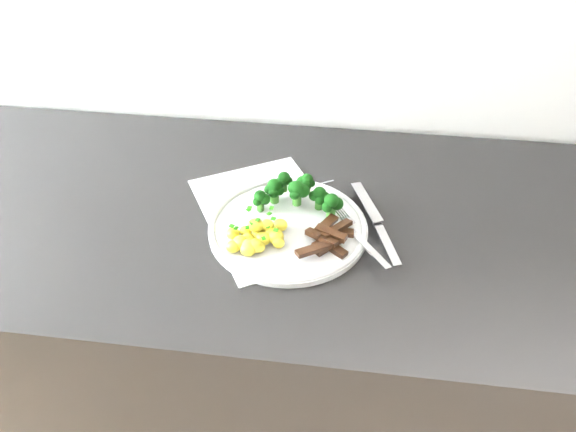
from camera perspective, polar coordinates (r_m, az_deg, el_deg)
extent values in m
cube|color=black|center=(1.26, 2.77, -15.72)|extent=(2.34, 0.59, 0.88)
cube|color=white|center=(0.94, -1.98, 0.23)|extent=(0.32, 0.35, 0.00)
cube|color=slate|center=(0.99, 1.16, 2.76)|extent=(0.12, 0.07, 0.00)
cube|color=slate|center=(0.98, 0.43, 2.18)|extent=(0.11, 0.07, 0.00)
cube|color=slate|center=(0.97, -0.33, 1.58)|extent=(0.11, 0.07, 0.00)
cube|color=slate|center=(0.95, -1.11, 0.97)|extent=(0.10, 0.06, 0.00)
cube|color=slate|center=(0.94, -1.91, 0.33)|extent=(0.10, 0.06, 0.00)
cube|color=slate|center=(0.93, -2.73, -0.32)|extent=(0.10, 0.06, 0.00)
cube|color=slate|center=(0.92, -3.57, -0.98)|extent=(0.09, 0.06, 0.00)
cube|color=slate|center=(0.91, -4.44, -1.67)|extent=(0.09, 0.05, 0.00)
cylinder|color=silver|center=(0.91, 0.00, -1.24)|extent=(0.26, 0.26, 0.01)
torus|color=silver|center=(0.90, 0.00, -0.97)|extent=(0.25, 0.25, 0.01)
cylinder|color=#295D1B|center=(0.92, 0.90, 1.72)|extent=(0.01, 0.01, 0.02)
sphere|color=black|center=(0.91, 1.49, 2.55)|extent=(0.02, 0.02, 0.02)
sphere|color=black|center=(0.92, 0.67, 2.87)|extent=(0.02, 0.02, 0.02)
sphere|color=black|center=(0.91, 0.66, 2.15)|extent=(0.02, 0.02, 0.02)
sphere|color=black|center=(0.91, 0.92, 2.87)|extent=(0.02, 0.02, 0.02)
cylinder|color=#295D1B|center=(0.93, 3.15, 1.26)|extent=(0.01, 0.01, 0.02)
sphere|color=black|center=(0.92, 3.69, 1.89)|extent=(0.02, 0.02, 0.02)
sphere|color=black|center=(0.93, 3.17, 2.25)|extent=(0.01, 0.01, 0.01)
sphere|color=black|center=(0.93, 2.67, 2.06)|extent=(0.02, 0.02, 0.02)
sphere|color=black|center=(0.92, 3.27, 1.64)|extent=(0.02, 0.02, 0.02)
sphere|color=black|center=(0.92, 3.20, 2.30)|extent=(0.02, 0.02, 0.02)
cylinder|color=#295D1B|center=(0.95, -1.37, 1.96)|extent=(0.01, 0.01, 0.02)
sphere|color=black|center=(0.93, -0.85, 2.57)|extent=(0.02, 0.02, 0.02)
sphere|color=black|center=(0.94, -1.45, 3.11)|extent=(0.02, 0.02, 0.02)
sphere|color=black|center=(0.94, -1.95, 2.68)|extent=(0.02, 0.02, 0.02)
sphere|color=black|center=(0.93, -1.47, 2.37)|extent=(0.02, 0.02, 0.02)
sphere|color=black|center=(0.93, -1.40, 3.08)|extent=(0.02, 0.02, 0.02)
cylinder|color=#295D1B|center=(0.95, 1.90, 2.76)|extent=(0.01, 0.01, 0.02)
sphere|color=black|center=(0.94, 2.39, 3.32)|extent=(0.01, 0.01, 0.01)
sphere|color=black|center=(0.95, 2.03, 3.68)|extent=(0.02, 0.02, 0.02)
sphere|color=black|center=(0.94, 1.45, 3.48)|extent=(0.02, 0.02, 0.02)
sphere|color=black|center=(0.94, 1.87, 3.18)|extent=(0.02, 0.02, 0.02)
sphere|color=black|center=(0.94, 1.93, 3.71)|extent=(0.02, 0.02, 0.02)
cylinder|color=#295D1B|center=(0.96, -0.42, 3.00)|extent=(0.01, 0.01, 0.02)
sphere|color=black|center=(0.95, 0.03, 3.60)|extent=(0.01, 0.01, 0.01)
sphere|color=black|center=(0.95, -0.33, 3.93)|extent=(0.02, 0.02, 0.02)
sphere|color=black|center=(0.95, -0.88, 3.55)|extent=(0.01, 0.01, 0.01)
sphere|color=black|center=(0.94, -0.56, 3.34)|extent=(0.01, 0.01, 0.01)
sphere|color=black|center=(0.94, -0.43, 3.92)|extent=(0.02, 0.02, 0.02)
cylinder|color=#295D1B|center=(0.92, 4.35, 0.38)|extent=(0.01, 0.01, 0.02)
sphere|color=black|center=(0.91, 4.98, 1.24)|extent=(0.02, 0.02, 0.02)
sphere|color=black|center=(0.91, 4.26, 1.51)|extent=(0.02, 0.02, 0.02)
sphere|color=black|center=(0.90, 3.98, 0.90)|extent=(0.02, 0.02, 0.02)
sphere|color=black|center=(0.90, 4.43, 1.53)|extent=(0.02, 0.02, 0.02)
cylinder|color=#295D1B|center=(0.93, -2.81, 1.05)|extent=(0.01, 0.01, 0.02)
sphere|color=black|center=(0.92, -2.36, 1.71)|extent=(0.02, 0.02, 0.02)
sphere|color=black|center=(0.93, -2.94, 1.99)|extent=(0.02, 0.02, 0.02)
sphere|color=black|center=(0.92, -3.15, 1.44)|extent=(0.01, 0.01, 0.01)
sphere|color=black|center=(0.92, -2.85, 2.00)|extent=(0.02, 0.02, 0.02)
ellipsoid|color=yellow|center=(0.85, -4.06, -3.41)|extent=(0.02, 0.02, 0.02)
ellipsoid|color=yellow|center=(0.86, -0.96, -2.72)|extent=(0.02, 0.02, 0.02)
ellipsoid|color=yellow|center=(0.87, -3.07, -1.99)|extent=(0.02, 0.02, 0.02)
ellipsoid|color=yellow|center=(0.89, -2.97, -1.17)|extent=(0.02, 0.02, 0.02)
ellipsoid|color=yellow|center=(0.87, -2.50, -2.27)|extent=(0.02, 0.02, 0.02)
ellipsoid|color=yellow|center=(0.86, -3.99, -3.04)|extent=(0.02, 0.02, 0.02)
ellipsoid|color=yellow|center=(0.89, -4.31, -1.53)|extent=(0.02, 0.02, 0.02)
ellipsoid|color=yellow|center=(0.87, -1.70, -1.75)|extent=(0.03, 0.02, 0.02)
ellipsoid|color=yellow|center=(0.87, -4.07, -2.32)|extent=(0.02, 0.02, 0.02)
ellipsoid|color=yellow|center=(0.85, -3.30, -3.03)|extent=(0.02, 0.02, 0.02)
ellipsoid|color=yellow|center=(0.86, -5.56, -3.10)|extent=(0.02, 0.02, 0.02)
ellipsoid|color=yellow|center=(0.88, -5.59, -1.75)|extent=(0.02, 0.02, 0.02)
ellipsoid|color=yellow|center=(0.89, -0.80, -0.93)|extent=(0.02, 0.02, 0.02)
ellipsoid|color=yellow|center=(0.87, -2.12, -0.91)|extent=(0.02, 0.02, 0.02)
ellipsoid|color=yellow|center=(0.86, -4.84, -2.72)|extent=(0.02, 0.02, 0.02)
ellipsoid|color=yellow|center=(0.89, -2.77, -1.09)|extent=(0.02, 0.02, 0.02)
ellipsoid|color=yellow|center=(0.87, -3.31, -0.93)|extent=(0.02, 0.02, 0.02)
ellipsoid|color=yellow|center=(0.85, -3.00, -3.12)|extent=(0.02, 0.02, 0.02)
ellipsoid|color=yellow|center=(0.87, -1.24, -2.10)|extent=(0.03, 0.03, 0.02)
cube|color=#176808|center=(0.84, -2.49, -2.27)|extent=(0.01, 0.01, 0.00)
cube|color=#176808|center=(0.88, -1.91, 0.25)|extent=(0.01, 0.01, 0.00)
cube|color=#176808|center=(0.86, -1.48, -0.26)|extent=(0.01, 0.01, 0.00)
cube|color=#176808|center=(0.86, -3.50, -0.83)|extent=(0.01, 0.01, 0.00)
cube|color=#176808|center=(0.84, -4.14, -1.15)|extent=(0.01, 0.01, 0.00)
cube|color=#176808|center=(0.89, -4.00, 0.65)|extent=(0.01, 0.01, 0.00)
cube|color=#176808|center=(0.85, -5.29, -1.22)|extent=(0.01, 0.01, 0.00)
cube|color=#176808|center=(0.86, -3.10, -0.38)|extent=(0.01, 0.01, 0.00)
cube|color=#176808|center=(0.89, -3.90, 0.88)|extent=(0.01, 0.01, 0.00)
cube|color=#176808|center=(0.86, -2.04, -1.05)|extent=(0.01, 0.01, 0.00)
cube|color=#176808|center=(0.88, -1.66, 0.83)|extent=(0.01, 0.01, 0.00)
cube|color=#176808|center=(0.85, -1.25, -1.44)|extent=(0.01, 0.01, 0.00)
cube|color=#176808|center=(0.85, -5.71, -1.01)|extent=(0.01, 0.01, 0.00)
cube|color=#176808|center=(0.86, -3.73, -0.66)|extent=(0.01, 0.01, 0.00)
cube|color=black|center=(0.89, 4.86, -1.58)|extent=(0.06, 0.02, 0.01)
cube|color=black|center=(0.86, 4.46, -3.13)|extent=(0.05, 0.04, 0.01)
cube|color=black|center=(0.87, 3.96, -2.64)|extent=(0.05, 0.05, 0.01)
cube|color=black|center=(0.86, 4.10, -3.05)|extent=(0.04, 0.05, 0.01)
cube|color=black|center=(0.87, 4.29, -2.52)|extent=(0.05, 0.05, 0.01)
cube|color=black|center=(0.87, 3.76, -2.69)|extent=(0.04, 0.05, 0.01)
cube|color=black|center=(0.87, 4.38, -1.76)|extent=(0.05, 0.03, 0.01)
cube|color=black|center=(0.87, 3.43, -2.19)|extent=(0.05, 0.04, 0.02)
cube|color=black|center=(0.88, 3.71, -1.03)|extent=(0.04, 0.06, 0.01)
cube|color=black|center=(0.88, 4.93, -1.31)|extent=(0.05, 0.06, 0.01)
cube|color=black|center=(0.84, 2.67, -3.35)|extent=(0.06, 0.05, 0.01)
cube|color=#BCBCC1|center=(0.86, 8.20, -3.29)|extent=(0.07, 0.10, 0.01)
cube|color=#BCBCC1|center=(0.90, 6.02, -0.45)|extent=(0.03, 0.03, 0.01)
cylinder|color=#BCBCC1|center=(0.92, 5.67, 0.53)|extent=(0.02, 0.03, 0.00)
cylinder|color=#BCBCC1|center=(0.92, 5.45, 0.46)|extent=(0.02, 0.03, 0.00)
cylinder|color=#BCBCC1|center=(0.92, 5.23, 0.39)|extent=(0.02, 0.03, 0.00)
cylinder|color=#BCBCC1|center=(0.91, 5.00, 0.33)|extent=(0.02, 0.03, 0.00)
cube|color=#BCBCC1|center=(0.95, 7.94, 1.45)|extent=(0.06, 0.12, 0.01)
cube|color=#BCBCC1|center=(0.89, 9.90, -2.80)|extent=(0.05, 0.10, 0.02)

